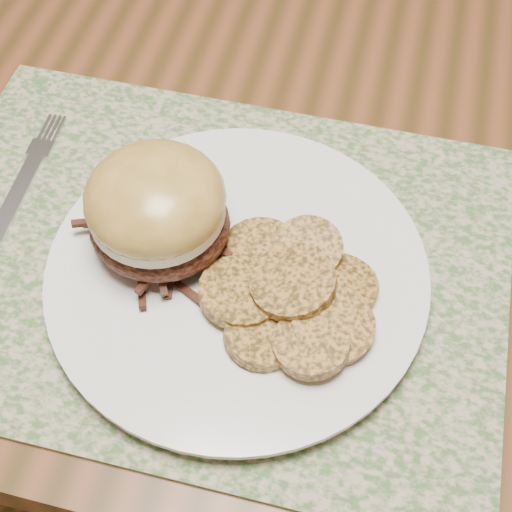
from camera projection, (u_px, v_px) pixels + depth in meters
The scene contains 7 objects.
ground at pixel (161, 352), 1.32m from camera, with size 3.50×3.50×0.00m, color #543B1D.
dining_table at pixel (93, 75), 0.77m from camera, with size 1.50×0.90×0.75m.
placemat at pixel (205, 259), 0.54m from camera, with size 0.45×0.33×0.00m, color #436333.
dinner_plate at pixel (237, 274), 0.52m from camera, with size 0.26×0.26×0.02m, color silver.
pork_sandwich at pixel (157, 210), 0.49m from camera, with size 0.10×0.10×0.08m.
roasted_potatoes at pixel (292, 293), 0.49m from camera, with size 0.14×0.14×0.03m.
fork at pixel (22, 186), 0.57m from camera, with size 0.02×0.16×0.00m.
Camera 1 is at (0.31, -0.53, 1.20)m, focal length 50.00 mm.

